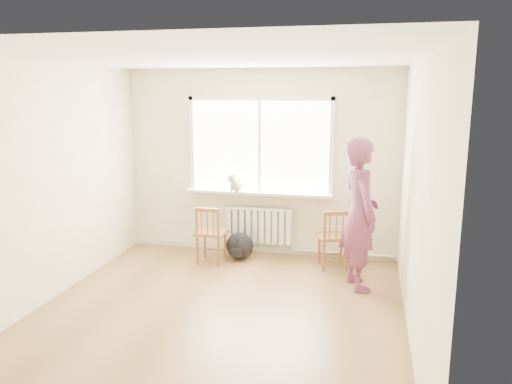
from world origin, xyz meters
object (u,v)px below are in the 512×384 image
Objects in this scene: chair_right at (334,239)px; person at (360,214)px; chair_left at (210,235)px; cat at (236,183)px; backpack at (240,246)px.

person reaches higher than chair_right.
chair_left is 1.90× the size of cat.
person reaches higher than cat.
cat is (0.26, 0.46, 0.65)m from chair_left.
chair_right is 1.91× the size of cat.
backpack is at bearing -20.81° from chair_right.
backpack is (-1.34, 0.09, -0.22)m from chair_right.
backpack is (0.36, 0.25, -0.22)m from chair_left.
chair_left is 2.09× the size of backpack.
chair_right is 1.61m from cat.
person is at bearing 102.47° from chair_right.
person reaches higher than chair_left.
cat is at bearing -28.68° from chair_right.
chair_right is (1.70, 0.17, 0.00)m from chair_left.
cat is at bearing -117.94° from chair_left.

